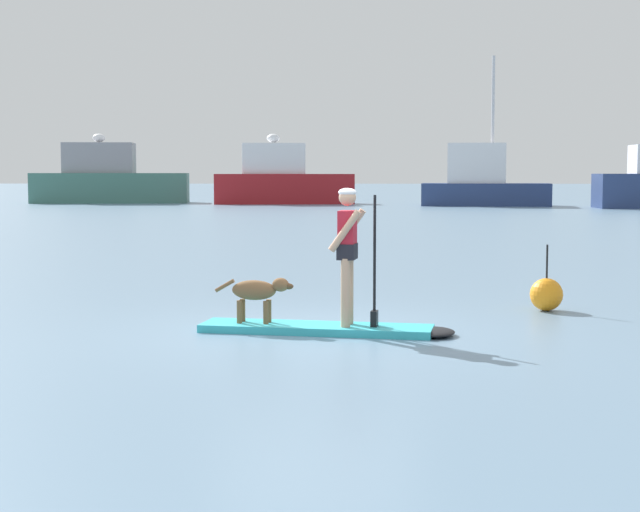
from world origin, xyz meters
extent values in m
plane|color=slate|center=(0.00, 0.00, 0.00)|extent=(400.00, 400.00, 0.00)
cube|color=#33B2BF|center=(0.00, 0.00, 0.05)|extent=(3.05, 1.12, 0.10)
ellipsoid|color=black|center=(1.47, -0.21, 0.05)|extent=(0.65, 0.74, 0.10)
cylinder|color=tan|center=(0.42, 0.07, 0.54)|extent=(0.12, 0.12, 0.87)
cylinder|color=tan|center=(0.38, -0.19, 0.54)|extent=(0.12, 0.12, 0.87)
cube|color=black|center=(0.40, -0.06, 1.05)|extent=(0.27, 0.39, 0.20)
cube|color=#B21E2D|center=(0.40, -0.06, 1.27)|extent=(0.25, 0.37, 0.60)
sphere|color=tan|center=(0.40, -0.06, 1.74)|extent=(0.22, 0.22, 0.22)
ellipsoid|color=white|center=(0.40, -0.06, 1.80)|extent=(0.23, 0.23, 0.11)
cylinder|color=tan|center=(0.42, 0.13, 1.32)|extent=(0.43, 0.15, 0.54)
cylinder|color=tan|center=(0.37, -0.25, 1.32)|extent=(0.43, 0.15, 0.54)
cylinder|color=black|center=(0.74, -0.11, 0.93)|extent=(0.04, 0.04, 1.67)
cube|color=black|center=(0.74, -0.11, 0.20)|extent=(0.11, 0.19, 0.20)
ellipsoid|color=brown|center=(-0.82, 0.12, 0.53)|extent=(0.61, 0.30, 0.26)
ellipsoid|color=brown|center=(-0.47, 0.07, 0.60)|extent=(0.24, 0.19, 0.18)
ellipsoid|color=#503923|center=(-0.36, 0.05, 0.59)|extent=(0.13, 0.10, 0.08)
cylinder|color=brown|center=(-1.21, 0.18, 0.58)|extent=(0.27, 0.09, 0.18)
cylinder|color=brown|center=(-0.63, 0.17, 0.25)|extent=(0.07, 0.07, 0.30)
cylinder|color=brown|center=(-0.65, 0.02, 0.25)|extent=(0.07, 0.07, 0.30)
cylinder|color=brown|center=(-0.98, 0.22, 0.25)|extent=(0.07, 0.07, 0.30)
cylinder|color=brown|center=(-1.00, 0.07, 0.25)|extent=(0.07, 0.07, 0.30)
cube|color=#3F7266|center=(-17.49, 55.72, 1.06)|extent=(11.23, 4.81, 2.12)
cube|color=gray|center=(-18.31, 55.72, 3.19)|extent=(5.18, 3.19, 2.14)
ellipsoid|color=white|center=(-18.31, 55.72, 4.61)|extent=(0.90, 0.90, 0.60)
cube|color=maroon|center=(-5.00, 53.98, 1.03)|extent=(9.77, 3.72, 2.06)
cube|color=silver|center=(-5.72, 53.98, 3.10)|extent=(4.49, 2.42, 2.09)
ellipsoid|color=white|center=(-5.72, 53.98, 4.50)|extent=(0.90, 0.90, 0.60)
cube|color=navy|center=(8.37, 50.67, 0.73)|extent=(8.42, 3.76, 1.45)
cube|color=silver|center=(7.76, 50.67, 2.74)|extent=(3.87, 2.60, 2.58)
cylinder|color=silver|center=(8.78, 50.67, 5.53)|extent=(0.20, 0.20, 8.15)
cylinder|color=silver|center=(7.76, 50.67, 2.65)|extent=(2.86, 0.40, 0.14)
sphere|color=orange|center=(3.32, 2.12, 0.24)|extent=(0.49, 0.49, 0.49)
cylinder|color=black|center=(3.32, 2.12, 0.74)|extent=(0.03, 0.03, 0.50)
camera|label=1|loc=(0.63, -12.24, 2.02)|focal=54.12mm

